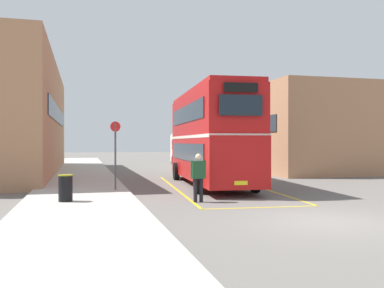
{
  "coord_description": "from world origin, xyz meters",
  "views": [
    {
      "loc": [
        -6.44,
        -10.28,
        2.19
      ],
      "look_at": [
        -0.21,
        13.39,
        2.08
      ],
      "focal_mm": 39.18,
      "sensor_mm": 36.0,
      "label": 1
    }
  ],
  "objects": [
    {
      "name": "litter_bin",
      "position": [
        -6.99,
        4.8,
        0.61
      ],
      "size": [
        0.5,
        0.5,
        0.93
      ],
      "color": "black",
      "rests_on": "sidewalk_left"
    },
    {
      "name": "bay_marking_yellow",
      "position": [
        -0.21,
        8.06,
        0.0
      ],
      "size": [
        5.16,
        13.02,
        0.01
      ],
      "color": "gold",
      "rests_on": "ground"
    },
    {
      "name": "brick_building_left",
      "position": [
        -11.27,
        20.52,
        3.75
      ],
      "size": [
        6.4,
        23.0,
        7.49
      ],
      "color": "#AD7A56",
      "rests_on": "ground"
    },
    {
      "name": "depot_building_right",
      "position": [
        9.07,
        18.73,
        3.11
      ],
      "size": [
        7.21,
        12.57,
        6.21
      ],
      "color": "#AD7A56",
      "rests_on": "ground"
    },
    {
      "name": "single_deck_bus",
      "position": [
        3.31,
        26.17,
        1.64
      ],
      "size": [
        2.95,
        10.04,
        3.02
      ],
      "color": "black",
      "rests_on": "ground"
    },
    {
      "name": "bus_stop_sign",
      "position": [
        -5.04,
        8.01,
        1.89
      ],
      "size": [
        0.44,
        0.11,
        2.94
      ],
      "color": "#4C4C51",
      "rests_on": "sidewalk_left"
    },
    {
      "name": "ground_plane",
      "position": [
        0.0,
        14.4,
        0.0
      ],
      "size": [
        135.6,
        135.6,
        0.0
      ],
      "primitive_type": "plane",
      "color": "#66605B"
    },
    {
      "name": "pedestrian_boarding",
      "position": [
        -2.33,
        4.4,
        1.03
      ],
      "size": [
        0.59,
        0.27,
        1.77
      ],
      "color": "black",
      "rests_on": "ground"
    },
    {
      "name": "double_decker_bus",
      "position": [
        -0.14,
        10.02,
        2.51
      ],
      "size": [
        3.4,
        10.86,
        4.75
      ],
      "color": "black",
      "rests_on": "ground"
    },
    {
      "name": "sidewalk_left",
      "position": [
        -6.5,
        16.8,
        0.07
      ],
      "size": [
        4.0,
        57.6,
        0.14
      ],
      "primitive_type": "cube",
      "color": "#B2ADA3",
      "rests_on": "ground"
    }
  ]
}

